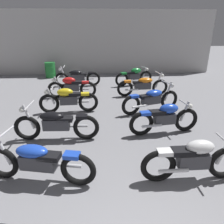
{
  "coord_description": "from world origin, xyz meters",
  "views": [
    {
      "loc": [
        -0.33,
        -0.76,
        2.77
      ],
      "look_at": [
        0.0,
        4.68,
        0.55
      ],
      "focal_mm": 34.34,
      "sensor_mm": 36.0,
      "label": 1
    }
  ],
  "objects": [
    {
      "name": "motorcycle_right_row_5",
      "position": [
        1.38,
        9.49,
        0.46
      ],
      "size": [
        1.91,
        0.75,
        0.88
      ],
      "color": "black",
      "rests_on": "ground"
    },
    {
      "name": "motorcycle_left_row_2",
      "position": [
        -1.46,
        4.23,
        0.45
      ],
      "size": [
        2.17,
        0.68,
        0.97
      ],
      "color": "black",
      "rests_on": "ground"
    },
    {
      "name": "back_wall",
      "position": [
        0.0,
        12.41,
        1.8
      ],
      "size": [
        12.86,
        0.24,
        3.6
      ],
      "primitive_type": "cube",
      "color": "#BCBAB7",
      "rests_on": "ground"
    },
    {
      "name": "motorcycle_right_row_1",
      "position": [
        1.39,
        2.49,
        0.46
      ],
      "size": [
        1.97,
        0.48,
        0.88
      ],
      "color": "black",
      "rests_on": "ground"
    },
    {
      "name": "motorcycle_right_row_4",
      "position": [
        1.48,
        7.79,
        0.45
      ],
      "size": [
        2.17,
        0.68,
        0.97
      ],
      "color": "black",
      "rests_on": "ground"
    },
    {
      "name": "oil_drum",
      "position": [
        -3.07,
        11.46,
        0.43
      ],
      "size": [
        0.59,
        0.59,
        0.85
      ],
      "color": "#1E722D",
      "rests_on": "ground"
    },
    {
      "name": "motorcycle_left_row_4",
      "position": [
        -1.46,
        7.71,
        0.46
      ],
      "size": [
        1.97,
        0.48,
        0.88
      ],
      "color": "black",
      "rests_on": "ground"
    },
    {
      "name": "motorcycle_left_row_1",
      "position": [
        -1.5,
        2.62,
        0.45
      ],
      "size": [
        2.15,
        0.73,
        0.97
      ],
      "color": "black",
      "rests_on": "ground"
    },
    {
      "name": "motorcycle_left_row_5",
      "position": [
        -1.38,
        9.51,
        0.45
      ],
      "size": [
        2.17,
        0.68,
        0.97
      ],
      "color": "black",
      "rests_on": "ground"
    },
    {
      "name": "motorcycle_right_row_2",
      "position": [
        1.41,
        4.41,
        0.46
      ],
      "size": [
        1.97,
        0.57,
        0.88
      ],
      "color": "black",
      "rests_on": "ground"
    },
    {
      "name": "motorcycle_left_row_3",
      "position": [
        -1.38,
        6.1,
        0.46
      ],
      "size": [
        1.97,
        0.48,
        0.88
      ],
      "color": "black",
      "rests_on": "ground"
    },
    {
      "name": "motorcycle_right_row_3",
      "position": [
        1.41,
        5.98,
        0.45
      ],
      "size": [
        2.09,
        0.93,
        0.97
      ],
      "color": "black",
      "rests_on": "ground"
    }
  ]
}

